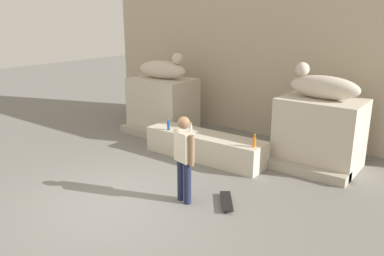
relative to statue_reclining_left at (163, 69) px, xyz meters
The scene contains 13 objects.
ground_plane 5.13m from the statue_reclining_left, 60.47° to the right, with size 40.00×40.00×0.00m, color slate.
facade_wall 3.00m from the statue_reclining_left, 36.36° to the left, with size 10.84×0.60×5.13m, color #BEAF95.
pedestal_left 1.08m from the statue_reclining_left, behind, with size 1.82×1.32×1.60m, color beige.
pedestal_right 4.86m from the statue_reclining_left, ahead, with size 1.82×1.32×1.60m, color beige.
statue_reclining_left is the anchor object (origin of this frame).
statue_reclining_right 4.70m from the statue_reclining_left, ahead, with size 1.63×0.67×0.78m.
ledge_block 3.08m from the statue_reclining_left, 27.30° to the right, with size 3.12×0.80×0.63m, color beige.
skater 4.85m from the statue_reclining_left, 44.72° to the right, with size 0.53×0.28×1.67m.
skateboard 5.36m from the statue_reclining_left, 35.96° to the right, with size 0.63×0.77×0.08m.
bottle_clear 2.69m from the statue_reclining_left, 33.56° to the right, with size 0.06×0.06×0.27m.
bottle_orange 4.17m from the statue_reclining_left, 19.72° to the right, with size 0.07×0.07×0.29m.
bottle_blue 2.35m from the statue_reclining_left, 45.99° to the right, with size 0.07×0.07×0.30m.
stair_step 3.03m from the statue_reclining_left, 16.18° to the right, with size 6.60×0.50×0.21m, color #A9A08F.
Camera 1 is at (5.18, -4.49, 3.43)m, focal length 36.49 mm.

